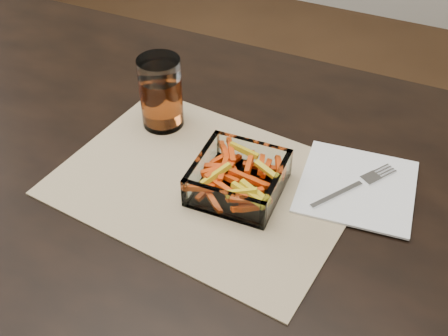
% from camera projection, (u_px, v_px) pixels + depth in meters
% --- Properties ---
extents(dining_table, '(1.60, 0.90, 0.75)m').
position_uv_depth(dining_table, '(134.00, 205.00, 0.97)').
color(dining_table, black).
rests_on(dining_table, ground).
extents(placemat, '(0.48, 0.38, 0.00)m').
position_uv_depth(placemat, '(206.00, 183.00, 0.89)').
color(placemat, tan).
rests_on(placemat, dining_table).
extents(glass_bowl, '(0.14, 0.14, 0.05)m').
position_uv_depth(glass_bowl, '(238.00, 180.00, 0.86)').
color(glass_bowl, white).
rests_on(glass_bowl, placemat).
extents(tumbler, '(0.07, 0.07, 0.13)m').
position_uv_depth(tumbler, '(161.00, 95.00, 0.96)').
color(tumbler, white).
rests_on(tumbler, placemat).
extents(napkin, '(0.19, 0.19, 0.00)m').
position_uv_depth(napkin, '(357.00, 186.00, 0.87)').
color(napkin, white).
rests_on(napkin, placemat).
extents(fork, '(0.10, 0.15, 0.00)m').
position_uv_depth(fork, '(356.00, 185.00, 0.87)').
color(fork, silver).
rests_on(fork, napkin).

